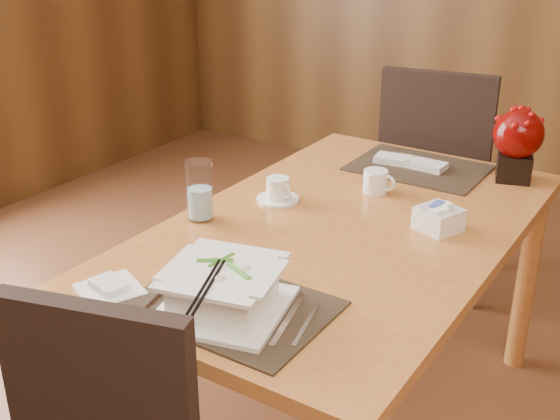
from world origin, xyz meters
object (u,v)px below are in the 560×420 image
Objects in this scene: water_glass at (200,191)px; bread_plate at (110,290)px; dining_table at (343,253)px; sugar_caddy at (438,219)px; berry_decor at (518,140)px; far_chair at (437,170)px; creamer_jug at (375,181)px; soup_setting at (223,291)px; coffee_cup at (278,191)px.

water_glass reaches higher than bread_plate.
dining_table is 13.86× the size of sugar_caddy.
berry_decor is (0.68, 0.82, 0.05)m from water_glass.
creamer_jug is at bearing 86.53° from far_chair.
soup_setting reaches higher than dining_table.
berry_decor reaches higher than water_glass.
coffee_cup reaches higher than bread_plate.
coffee_cup reaches higher than dining_table.
coffee_cup is 0.69m from bread_plate.
creamer_jug reaches higher than sugar_caddy.
far_chair reaches higher than coffee_cup.
far_chair is (-0.42, 0.43, -0.32)m from berry_decor.
creamer_jug is (0.34, 0.47, -0.05)m from water_glass.
bread_plate is (-0.25, -0.92, -0.03)m from creamer_jug.
creamer_jug reaches higher than dining_table.
soup_setting is 1.24m from berry_decor.
dining_table is 0.46m from water_glass.
far_chair is at bearing 81.75° from coffee_cup.
far_chair is at bearing 110.44° from sugar_caddy.
sugar_caddy reaches higher than dining_table.
creamer_jug is at bearing 149.65° from sugar_caddy.
soup_setting is at bearing 84.78° from far_chair.
far_chair is (0.15, 1.01, -0.21)m from coffee_cup.
bread_plate is (-0.28, -0.08, -0.05)m from soup_setting.
dining_table is 0.29m from coffee_cup.
dining_table is 0.30m from creamer_jug.
creamer_jug is 0.81m from far_chair.
far_chair reaches higher than soup_setting.
creamer_jug is 0.96m from bread_plate.
soup_setting is at bearing -104.45° from berry_decor.
coffee_cup is 0.50m from sugar_caddy.
berry_decor is 0.68m from far_chair.
water_glass is 0.69m from sugar_caddy.
far_chair reaches higher than dining_table.
dining_table is at bearing -116.27° from berry_decor.
sugar_caddy is at bearing 8.00° from coffee_cup.
far_chair reaches higher than creamer_jug.
coffee_cup reaches higher than creamer_jug.
soup_setting is 1.84× the size of water_glass.
sugar_caddy is 0.78× the size of bread_plate.
coffee_cup is at bearing -172.00° from sugar_caddy.
berry_decor is at bearing 47.49° from creamer_jug.
bread_plate is (-0.53, -0.76, -0.03)m from sugar_caddy.
coffee_cup is at bearing -132.26° from creamer_jug.
bread_plate is (-0.59, -1.27, -0.13)m from berry_decor.
water_glass is 1.07m from berry_decor.
sugar_caddy is at bearing 24.27° from dining_table.
bread_plate is at bearing -79.39° from water_glass.
water_glass reaches higher than soup_setting.
soup_setting reaches higher than bread_plate.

